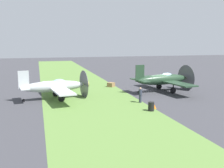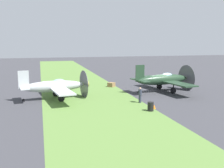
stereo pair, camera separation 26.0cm
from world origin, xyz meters
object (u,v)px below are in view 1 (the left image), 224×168
airplane_wingman (55,86)px  ground_crew_chief (140,95)px  airplane_lead (164,79)px  runway_marker_cone (155,107)px  fuel_drum (151,106)px  supply_crate (111,85)px

airplane_wingman → ground_crew_chief: (4.33, 9.05, -0.64)m
airplane_wingman → ground_crew_chief: airplane_wingman is taller
airplane_lead → runway_marker_cone: airplane_lead is taller
airplane_wingman → fuel_drum: size_ratio=11.62×
airplane_lead → supply_crate: size_ratio=12.38×
airplane_lead → fuel_drum: (9.19, -5.81, -1.20)m
ground_crew_chief → runway_marker_cone: ground_crew_chief is taller
ground_crew_chief → fuel_drum: bearing=26.9°
supply_crate → airplane_wingman: bearing=-52.2°
fuel_drum → ground_crew_chief: bearing=175.5°
airplane_lead → airplane_wingman: size_ratio=1.06×
fuel_drum → runway_marker_cone: (-0.72, 0.69, -0.23)m
airplane_lead → fuel_drum: bearing=-40.8°
supply_crate → runway_marker_cone: size_ratio=2.05×
airplane_lead → ground_crew_chief: bearing=-53.6°
ground_crew_chief → runway_marker_cone: 3.06m
supply_crate → runway_marker_cone: supply_crate is taller
airplane_lead → fuel_drum: 10.94m
fuel_drum → runway_marker_cone: fuel_drum is taller
ground_crew_chief → fuel_drum: ground_crew_chief is taller
airplane_wingman → fuel_drum: 11.92m
airplane_lead → runway_marker_cone: size_ratio=25.31×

